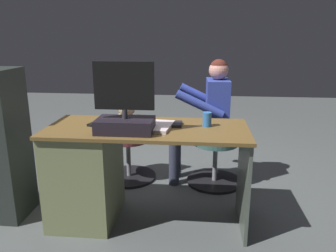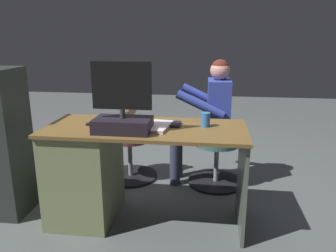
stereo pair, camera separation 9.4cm
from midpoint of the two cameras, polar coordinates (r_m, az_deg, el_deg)
ground_plane at (r=3.12m, az=-2.92°, el=-11.43°), size 10.00×10.00×0.00m
desk at (r=2.65m, az=-12.80°, el=-7.30°), size 1.46×0.62×0.75m
monitor at (r=2.31m, az=-8.46°, el=1.96°), size 0.41×0.24×0.48m
keyboard at (r=2.50m, az=-3.54°, el=0.43°), size 0.42×0.14×0.02m
computer_mouse at (r=2.55m, az=-10.47°, el=0.67°), size 0.06×0.10×0.04m
cup at (r=2.46m, az=5.54°, el=1.12°), size 0.06×0.06×0.10m
tv_remote at (r=2.58m, az=-13.18°, el=0.47°), size 0.09×0.16×0.02m
notebook_binder at (r=2.42m, az=-3.20°, el=-0.04°), size 0.26×0.33×0.02m
office_chair_teddy at (r=3.37m, az=-7.50°, el=-4.68°), size 0.54×0.54×0.45m
teddy_bear at (r=3.28m, az=-7.68°, el=1.29°), size 0.24×0.24×0.35m
visitor_chair at (r=3.26m, az=7.16°, el=-5.35°), size 0.53×0.53×0.45m
person at (r=3.14m, az=5.80°, el=2.07°), size 0.54×0.49×1.19m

